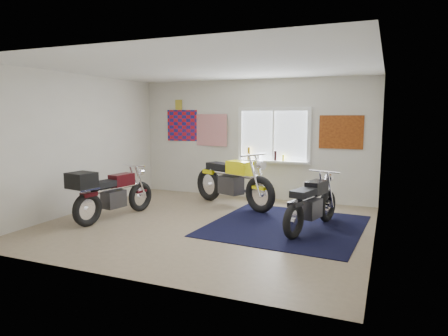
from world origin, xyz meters
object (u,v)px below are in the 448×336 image
at_px(maroon_tourer, 109,193).
at_px(yellow_triumph, 232,182).
at_px(navy_rug, 286,226).
at_px(black_chrome_bike, 312,205).

bearing_deg(maroon_tourer, yellow_triumph, -31.66).
distance_m(navy_rug, yellow_triumph, 1.85).
xyz_separation_m(yellow_triumph, maroon_tourer, (-1.67, -1.91, -0.01)).
xyz_separation_m(yellow_triumph, black_chrome_bike, (1.85, -1.12, -0.09)).
distance_m(black_chrome_bike, maroon_tourer, 3.61).
relative_size(black_chrome_bike, maroon_tourer, 0.96).
bearing_deg(maroon_tourer, navy_rug, -65.41).
xyz_separation_m(navy_rug, black_chrome_bike, (0.44, -0.04, 0.41)).
height_order(yellow_triumph, black_chrome_bike, yellow_triumph).
relative_size(navy_rug, black_chrome_bike, 1.43).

